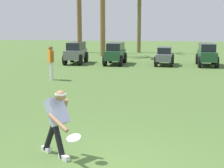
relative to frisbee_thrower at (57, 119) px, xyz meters
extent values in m
cylinder|color=black|center=(0.03, -0.02, -0.43)|extent=(0.35, 0.31, 0.72)
cube|color=silver|center=(0.16, -0.12, -0.74)|extent=(0.27, 0.24, 0.10)
cylinder|color=black|center=(-0.21, 0.17, -0.43)|extent=(0.42, 0.37, 0.69)
cube|color=silver|center=(-0.33, 0.26, -0.74)|extent=(0.27, 0.24, 0.10)
cube|color=#9EA3D1|center=(0.01, -0.01, 0.17)|extent=(0.55, 0.54, 0.57)
sphere|color=#936B4C|center=(0.11, -0.09, 0.50)|extent=(0.30, 0.30, 0.21)
cylinder|color=white|center=(0.11, -0.09, 0.53)|extent=(0.30, 0.30, 0.03)
cylinder|color=#936B4C|center=(0.11, -0.32, 0.03)|extent=(0.50, 0.42, 0.27)
cylinder|color=#936B4C|center=(0.09, 0.18, 0.15)|extent=(0.27, 0.24, 0.49)
cylinder|color=white|center=(0.49, -0.65, -0.14)|extent=(0.34, 0.34, 0.10)
cylinder|color=silver|center=(-2.76, 8.73, -0.38)|extent=(0.15, 0.15, 0.82)
cylinder|color=silver|center=(-2.86, 8.88, -0.38)|extent=(0.15, 0.15, 0.82)
cube|color=orange|center=(-2.81, 8.81, 0.30)|extent=(0.36, 0.39, 0.54)
cylinder|color=brown|center=(-2.69, 8.64, 0.31)|extent=(0.10, 0.10, 0.52)
cylinder|color=brown|center=(-2.93, 8.98, 0.31)|extent=(0.10, 0.10, 0.52)
sphere|color=brown|center=(-2.81, 8.81, 0.67)|extent=(0.28, 0.28, 0.20)
cube|color=slate|center=(-3.05, 14.86, -0.18)|extent=(1.00, 2.42, 0.55)
cube|color=#1E232B|center=(-3.05, 15.01, 0.32)|extent=(0.88, 1.82, 0.46)
cylinder|color=black|center=(-3.52, 15.71, -0.46)|extent=(0.19, 0.66, 0.66)
cylinder|color=black|center=(-2.56, 15.69, -0.46)|extent=(0.19, 0.66, 0.66)
cylinder|color=black|center=(-3.55, 14.04, -0.46)|extent=(0.19, 0.66, 0.66)
cylinder|color=black|center=(-2.59, 14.02, -0.46)|extent=(0.19, 0.66, 0.66)
cube|color=#235133|center=(-0.52, 14.73, -0.18)|extent=(1.12, 2.46, 0.55)
cube|color=#1E232B|center=(-0.51, 14.88, 0.32)|extent=(0.96, 1.85, 0.46)
cylinder|color=black|center=(-0.95, 15.59, -0.46)|extent=(0.22, 0.67, 0.66)
cylinder|color=black|center=(0.01, 15.53, -0.46)|extent=(0.22, 0.67, 0.66)
cylinder|color=black|center=(-1.06, 13.92, -0.46)|extent=(0.22, 0.67, 0.66)
cylinder|color=black|center=(-0.10, 13.86, -0.46)|extent=(0.22, 0.67, 0.66)
cube|color=slate|center=(2.51, 14.76, -0.28)|extent=(1.09, 2.27, 0.42)
cube|color=#1E232B|center=(2.50, 14.66, 0.12)|extent=(0.89, 1.17, 0.38)
cylinder|color=black|center=(2.13, 15.57, -0.49)|extent=(0.23, 0.61, 0.60)
cylinder|color=black|center=(3.02, 15.49, -0.49)|extent=(0.23, 0.61, 0.60)
cylinder|color=black|center=(1.99, 14.03, -0.49)|extent=(0.23, 0.61, 0.60)
cylinder|color=black|center=(2.88, 13.95, -0.49)|extent=(0.23, 0.61, 0.60)
cube|color=#235133|center=(5.02, 14.71, -0.18)|extent=(1.05, 2.43, 0.55)
cube|color=#1E232B|center=(5.02, 14.86, 0.32)|extent=(0.91, 1.83, 0.46)
cylinder|color=black|center=(4.57, 15.56, -0.46)|extent=(0.20, 0.67, 0.66)
cylinder|color=black|center=(5.53, 15.53, -0.46)|extent=(0.20, 0.67, 0.66)
cylinder|color=black|center=(4.51, 13.89, -0.46)|extent=(0.20, 0.67, 0.66)
cylinder|color=black|center=(5.47, 13.86, -0.46)|extent=(0.20, 0.67, 0.66)
cylinder|color=brown|center=(-4.43, 22.33, 2.06)|extent=(0.40, 0.40, 5.70)
cylinder|color=brown|center=(-2.01, 19.40, 2.44)|extent=(0.39, 0.39, 6.46)
cylinder|color=brown|center=(0.56, 22.83, 1.86)|extent=(0.32, 0.32, 5.29)
camera|label=1|loc=(1.88, -6.34, 1.93)|focal=55.00mm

